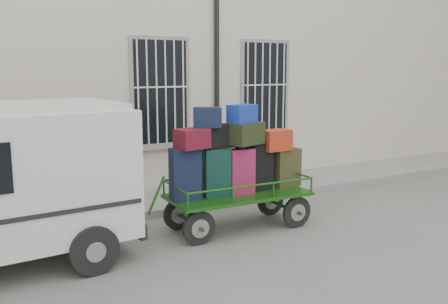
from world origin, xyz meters
TOP-DOWN VIEW (x-y plane):
  - ground at (0.00, 0.00)m, footprint 80.00×80.00m
  - building at (0.00, 5.50)m, footprint 24.00×5.15m
  - sidewalk at (0.00, 2.20)m, footprint 24.00×1.70m
  - luggage_cart at (-0.21, 0.11)m, footprint 2.94×1.18m

SIDE VIEW (x-z plane):
  - ground at x=0.00m, z-range 0.00..0.00m
  - sidewalk at x=0.00m, z-range 0.00..0.15m
  - luggage_cart at x=-0.21m, z-range 0.01..2.18m
  - building at x=0.00m, z-range 0.00..6.00m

